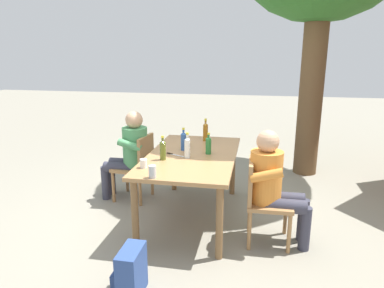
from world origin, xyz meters
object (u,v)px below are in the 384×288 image
(chair_far_right, at_px, (262,197))
(backpack_by_far_side, at_px, (130,273))
(bottle_blue, at_px, (183,141))
(person_in_plaid_shirt, at_px, (130,151))
(person_in_white_shirt, at_px, (274,182))
(bottle_clear, at_px, (187,147))
(bottle_green, at_px, (208,145))
(cup_white, at_px, (144,163))
(chair_near_left, at_px, (138,164))
(cup_glass, at_px, (187,142))
(backpack_by_near_side, at_px, (198,160))
(bottle_olive, at_px, (163,149))
(bottle_amber, at_px, (205,131))
(cup_steel, at_px, (152,172))
(dining_table, at_px, (192,162))
(table_knife, at_px, (174,155))

(chair_far_right, relative_size, backpack_by_far_side, 2.12)
(bottle_blue, bearing_deg, backpack_by_far_side, -3.43)
(chair_far_right, bearing_deg, person_in_plaid_shirt, -115.04)
(person_in_white_shirt, bearing_deg, bottle_clear, -105.14)
(bottle_green, distance_m, bottle_blue, 0.32)
(cup_white, bearing_deg, chair_far_right, 97.74)
(chair_near_left, distance_m, cup_glass, 0.74)
(bottle_green, distance_m, backpack_by_near_side, 1.65)
(cup_white, xyz_separation_m, cup_glass, (-0.92, 0.26, 0.00))
(backpack_by_near_side, bearing_deg, cup_glass, 2.71)
(bottle_green, relative_size, bottle_olive, 0.93)
(cup_white, height_order, backpack_by_far_side, cup_white)
(backpack_by_far_side, bearing_deg, chair_near_left, -162.78)
(bottle_olive, bearing_deg, person_in_plaid_shirt, -136.05)
(bottle_amber, xyz_separation_m, cup_glass, (0.28, -0.19, -0.08))
(bottle_amber, distance_m, cup_steel, 1.48)
(person_in_plaid_shirt, distance_m, bottle_olive, 0.94)
(bottle_amber, height_order, bottle_blue, bottle_amber)
(cup_steel, bearing_deg, person_in_white_shirt, 110.66)
(dining_table, bearing_deg, bottle_clear, -9.71)
(dining_table, xyz_separation_m, cup_steel, (0.81, -0.22, 0.15))
(backpack_by_near_side, bearing_deg, table_knife, -0.32)
(person_in_plaid_shirt, relative_size, table_knife, 5.23)
(chair_far_right, bearing_deg, bottle_amber, -144.60)
(cup_glass, bearing_deg, table_knife, -8.51)
(person_in_white_shirt, xyz_separation_m, bottle_clear, (-0.25, -0.92, 0.25))
(bottle_blue, xyz_separation_m, bottle_olive, (0.41, -0.14, -0.00))
(cup_steel, relative_size, backpack_by_near_side, 0.25)
(table_knife, bearing_deg, backpack_by_near_side, 179.68)
(chair_far_right, distance_m, bottle_amber, 1.34)
(bottle_green, bearing_deg, table_knife, -73.08)
(chair_near_left, relative_size, bottle_blue, 3.21)
(chair_far_right, xyz_separation_m, bottle_blue, (-0.54, -0.92, 0.41))
(chair_near_left, relative_size, bottle_clear, 3.05)
(cup_white, height_order, table_knife, cup_white)
(dining_table, height_order, person_in_white_shirt, person_in_white_shirt)
(dining_table, distance_m, bottle_green, 0.27)
(chair_far_right, relative_size, cup_steel, 7.36)
(chair_far_right, bearing_deg, bottle_olive, -97.23)
(cup_glass, bearing_deg, bottle_olive, -12.36)
(table_knife, bearing_deg, chair_near_left, -127.09)
(table_knife, height_order, backpack_by_near_side, table_knife)
(chair_near_left, bearing_deg, chair_far_right, 63.73)
(bottle_amber, bearing_deg, person_in_plaid_shirt, -75.65)
(cup_steel, relative_size, table_knife, 0.52)
(bottle_amber, relative_size, backpack_by_near_side, 0.62)
(person_in_plaid_shirt, bearing_deg, chair_near_left, 85.26)
(chair_near_left, xyz_separation_m, bottle_olive, (0.65, 0.52, 0.40))
(person_in_plaid_shirt, height_order, cup_white, person_in_plaid_shirt)
(person_in_plaid_shirt, bearing_deg, person_in_white_shirt, 66.37)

